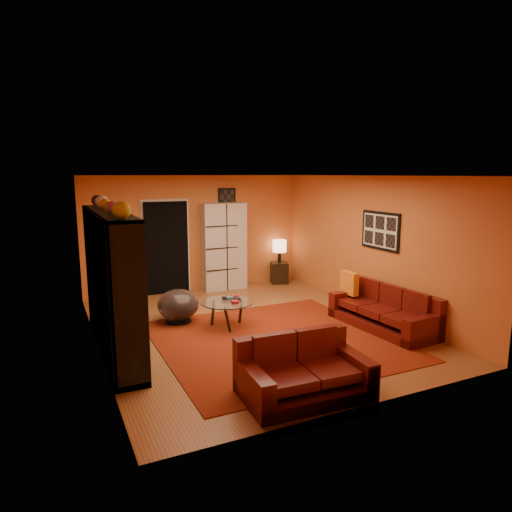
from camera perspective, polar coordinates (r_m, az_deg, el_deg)
name	(u,v)px	position (r m, az deg, el deg)	size (l,w,h in m)	color
floor	(251,328)	(7.98, -0.61, -9.00)	(6.00, 6.00, 0.00)	brown
ceiling	(251,176)	(7.54, -0.65, 10.00)	(6.00, 6.00, 0.00)	white
wall_back	(196,233)	(10.43, -7.49, 2.82)	(6.00, 6.00, 0.00)	#CB672C
wall_front	(365,297)	(5.14, 13.43, -5.06)	(6.00, 6.00, 0.00)	#CB672C
wall_left	(94,267)	(7.02, -19.55, -1.30)	(6.00, 6.00, 0.00)	#CB672C
wall_right	(370,245)	(8.97, 14.07, 1.40)	(6.00, 6.00, 0.00)	#CB672C
rug	(275,340)	(7.43, 2.38, -10.45)	(3.60, 3.60, 0.01)	#60190B
doorway	(167,248)	(10.24, -11.12, 1.00)	(0.95, 0.10, 2.04)	black
wall_art_right	(380,231)	(8.69, 15.29, 3.06)	(0.03, 1.00, 0.70)	black
wall_art_back	(227,199)	(10.59, -3.66, 7.08)	(0.42, 0.03, 0.52)	black
entertainment_unit	(111,282)	(7.09, -17.62, -3.13)	(0.45, 3.00, 2.10)	black
tv	(114,285)	(7.18, -17.28, -3.42)	(0.12, 0.95, 0.55)	black
sofa	(386,311)	(8.25, 15.96, -6.68)	(0.93, 2.02, 0.85)	#480C09
loveseat	(301,371)	(5.70, 5.71, -14.13)	(1.55, 0.97, 0.85)	#480C09
throw_pillow	(349,283)	(8.66, 11.58, -3.32)	(0.12, 0.42, 0.42)	orange
coffee_table	(227,304)	(7.92, -3.65, -6.04)	(0.91, 0.91, 0.45)	silver
storage_cabinet	(224,246)	(10.48, -4.08, 1.21)	(0.99, 0.44, 1.98)	beige
bowl_chair	(178,305)	(8.31, -9.71, -6.06)	(0.74, 0.74, 0.60)	black
side_table	(279,273)	(11.15, 2.93, -2.10)	(0.40, 0.40, 0.50)	black
table_lamp	(280,247)	(11.03, 2.96, 1.19)	(0.33, 0.33, 0.56)	black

